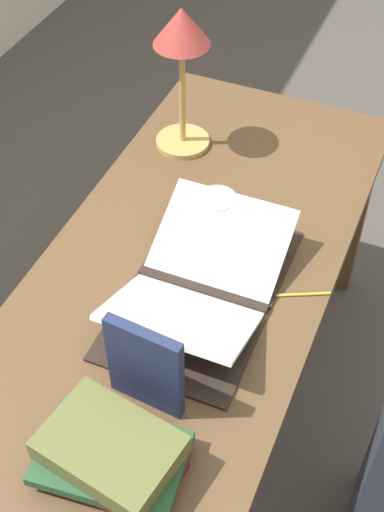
{
  "coord_description": "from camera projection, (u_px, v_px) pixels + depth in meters",
  "views": [
    {
      "loc": [
        -1.13,
        -0.48,
        2.04
      ],
      "look_at": [
        -0.05,
        -0.03,
        0.81
      ],
      "focal_mm": 50.0,
      "sensor_mm": 36.0,
      "label": 1
    }
  ],
  "objects": [
    {
      "name": "reading_lamp",
      "position": [
        182.0,
        46.0,
        1.9
      ],
      "size": [
        0.16,
        0.16,
        0.43
      ],
      "color": "tan",
      "rests_on": "reading_desk"
    },
    {
      "name": "open_book",
      "position": [
        202.0,
        283.0,
        1.7
      ],
      "size": [
        0.58,
        0.35,
        0.12
      ],
      "rotation": [
        0.0,
        0.0,
        0.01
      ],
      "color": "black",
      "rests_on": "reading_desk"
    },
    {
      "name": "reading_desk",
      "position": [
        190.0,
        285.0,
        1.86
      ],
      "size": [
        1.59,
        0.71,
        0.73
      ],
      "color": "brown",
      "rests_on": "ground_plane"
    },
    {
      "name": "coffee_mug",
      "position": [
        217.0,
        212.0,
        1.85
      ],
      "size": [
        0.11,
        0.11,
        0.1
      ],
      "rotation": [
        0.0,
        0.0,
        2.39
      ],
      "color": "white",
      "rests_on": "reading_desk"
    },
    {
      "name": "ground_plane",
      "position": [
        190.0,
        413.0,
        2.32
      ],
      "size": [
        12.0,
        12.0,
        0.0
      ],
      "primitive_type": "plane",
      "color": "#47423D"
    },
    {
      "name": "book_standing_upright",
      "position": [
        145.0,
        367.0,
        1.43
      ],
      "size": [
        0.04,
        0.17,
        0.24
      ],
      "rotation": [
        0.0,
        0.0,
        -0.08
      ],
      "color": "#1E284C",
      "rests_on": "reading_desk"
    },
    {
      "name": "pencil",
      "position": [
        295.0,
        295.0,
        1.72
      ],
      "size": [
        0.08,
        0.16,
        0.01
      ],
      "rotation": [
        0.0,
        0.0,
        0.46
      ],
      "color": "gold",
      "rests_on": "reading_desk"
    },
    {
      "name": "book_stack_tall",
      "position": [
        111.0,
        454.0,
        1.37
      ],
      "size": [
        0.22,
        0.3,
        0.11
      ],
      "color": "maroon",
      "rests_on": "reading_desk"
    }
  ]
}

